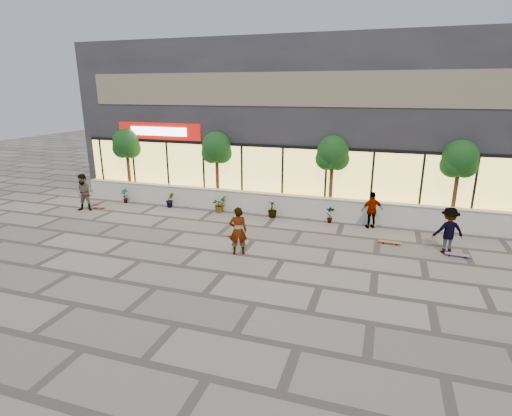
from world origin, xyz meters
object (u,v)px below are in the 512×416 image
(skater_center, at_px, (238,231))
(skater_right_far, at_px, (448,230))
(tree_west, at_px, (126,145))
(skateboard_right_near, at_px, (390,242))
(skater_right_near, at_px, (372,210))
(skateboard_right_far, at_px, (457,255))
(tree_mideast, at_px, (333,155))
(skater_left, at_px, (85,193))
(skateboard_center, at_px, (236,235))
(tree_midwest, at_px, (217,150))
(tree_east, at_px, (460,161))
(skateboard_left, at_px, (99,207))

(skater_center, height_order, skater_right_far, skater_center)
(tree_west, bearing_deg, skateboard_right_near, -12.51)
(tree_west, bearing_deg, skater_right_near, -5.90)
(skateboard_right_far, bearing_deg, tree_mideast, 149.56)
(skater_center, bearing_deg, skater_left, -39.43)
(skater_right_far, distance_m, skateboard_center, 8.32)
(skater_right_far, height_order, skateboard_center, skater_right_far)
(skater_center, bearing_deg, skater_right_far, 176.20)
(tree_midwest, relative_size, tree_mideast, 1.00)
(tree_west, height_order, tree_mideast, same)
(tree_west, distance_m, tree_east, 17.00)
(skater_center, bearing_deg, skateboard_center, -88.95)
(skater_right_near, bearing_deg, skateboard_left, -20.90)
(tree_west, distance_m, skateboard_right_far, 17.42)
(skateboard_center, bearing_deg, skateboard_left, 149.78)
(tree_midwest, xyz_separation_m, skater_right_far, (10.90, -3.46, -2.09))
(tree_east, bearing_deg, tree_midwest, 180.00)
(tree_midwest, distance_m, skateboard_left, 6.87)
(skater_right_near, bearing_deg, skater_center, 18.73)
(skateboard_right_near, bearing_deg, skateboard_left, -179.17)
(tree_west, xyz_separation_m, tree_east, (17.00, 0.00, 0.00))
(tree_east, xyz_separation_m, skateboard_center, (-8.84, -4.31, -2.91))
(skateboard_left, bearing_deg, skater_left, -135.87)
(tree_midwest, bearing_deg, skateboard_center, -58.27)
(skater_center, distance_m, skateboard_right_far, 8.22)
(tree_midwest, distance_m, tree_east, 11.50)
(skater_right_near, xyz_separation_m, skateboard_center, (-5.38, -2.91, -0.76))
(tree_west, distance_m, skater_center, 10.93)
(skater_left, height_order, skateboard_right_near, skater_left)
(skater_right_far, bearing_deg, skater_left, -18.69)
(tree_west, height_order, skater_center, tree_west)
(skater_center, height_order, skater_right_near, skater_center)
(skater_left, bearing_deg, tree_midwest, 9.36)
(skater_center, xyz_separation_m, skater_right_far, (7.50, 2.53, -0.02))
(skater_right_near, distance_m, skateboard_right_near, 2.11)
(tree_midwest, distance_m, skateboard_right_far, 12.22)
(skateboard_left, xyz_separation_m, skateboard_right_near, (14.53, -0.58, 0.01))
(skater_right_far, height_order, skateboard_right_far, skater_right_far)
(tree_east, relative_size, skater_right_near, 2.34)
(tree_west, distance_m, skater_left, 3.76)
(skater_right_far, relative_size, skateboard_right_near, 2.12)
(skater_center, bearing_deg, skater_right_near, -157.80)
(tree_midwest, xyz_separation_m, skateboard_right_near, (8.88, -3.19, -2.90))
(tree_west, bearing_deg, skater_right_far, -11.92)
(tree_midwest, xyz_separation_m, tree_east, (11.50, 0.00, 0.00))
(skateboard_center, xyz_separation_m, skateboard_left, (-8.31, 1.70, -0.01))
(tree_mideast, xyz_separation_m, skater_left, (-12.00, -3.13, -2.03))
(tree_west, xyz_separation_m, skateboard_right_near, (14.38, -3.19, -2.90))
(skater_right_near, relative_size, skater_right_far, 0.93)
(tree_west, height_order, skateboard_right_far, tree_west)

